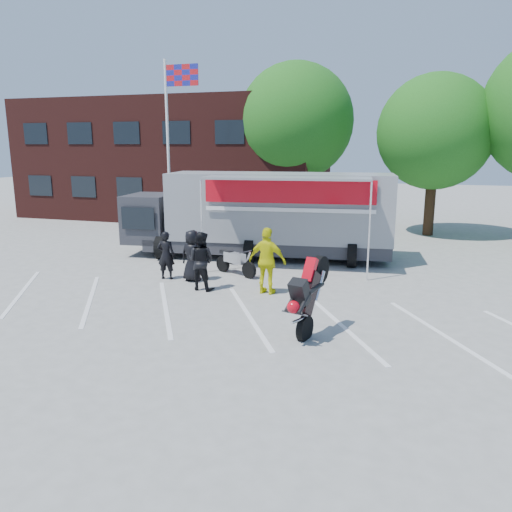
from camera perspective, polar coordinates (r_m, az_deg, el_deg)
The scene contains 13 objects.
ground at distance 12.27m, azimuth -3.22°, elevation -8.16°, with size 100.00×100.00×0.00m, color #9FA09A.
parking_bay_lines at distance 13.16m, azimuth -1.70°, elevation -6.68°, with size 18.00×5.00×0.01m, color white.
office_building at distance 32.01m, azimuth -9.07°, elevation 10.88°, with size 18.00×8.00×7.00m, color #441916.
flagpole at distance 23.17m, azimuth -9.51°, elevation 14.14°, with size 1.61×0.12×8.00m.
tree_left at distance 27.46m, azimuth 4.56°, elevation 15.06°, with size 6.12×6.12×8.64m.
tree_mid at distance 25.78m, azimuth 19.80°, elevation 13.17°, with size 5.44×5.44×7.68m.
transporter_truck at distance 19.71m, azimuth 1.21°, elevation -0.18°, with size 10.37×5.00×3.30m, color gray, non-canonical shape.
parked_motorcycle at distance 17.10m, azimuth -2.33°, elevation -2.16°, with size 0.63×1.89×0.99m, color #B5B5BB, non-canonical shape.
stunt_bike_rider at distance 12.14m, azimuth 6.93°, elevation -8.48°, with size 0.81×1.73×2.04m, color black, non-canonical shape.
spectator_leather_a at distance 16.28m, azimuth -7.29°, elevation 0.04°, with size 0.82×0.54×1.68m, color black.
spectator_leather_b at distance 16.65m, azimuth -10.24°, elevation 0.08°, with size 0.58×0.38×1.60m, color black.
spectator_leather_c at distance 15.26m, azimuth -6.31°, elevation -0.56°, with size 0.87×0.68×1.80m, color black.
spectator_hivis at distance 14.72m, azimuth 1.31°, elevation -0.58°, with size 1.17×0.49×1.99m, color yellow.
Camera 1 is at (4.02, -10.76, 4.33)m, focal length 35.00 mm.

